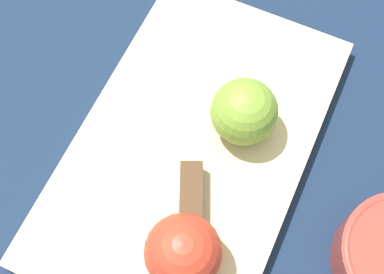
# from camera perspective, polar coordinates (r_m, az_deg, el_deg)

# --- Properties ---
(ground_plane) EXTENTS (4.00, 4.00, 0.00)m
(ground_plane) POSITION_cam_1_polar(r_m,az_deg,el_deg) (0.61, 0.00, -1.57)
(ground_plane) COLOR #14233D
(cutting_board) EXTENTS (0.41, 0.26, 0.02)m
(cutting_board) POSITION_cam_1_polar(r_m,az_deg,el_deg) (0.60, 0.00, -1.18)
(cutting_board) COLOR #D1B789
(cutting_board) RESTS_ON ground_plane
(apple_half_left) EXTENTS (0.07, 0.07, 0.07)m
(apple_half_left) POSITION_cam_1_polar(r_m,az_deg,el_deg) (0.57, 5.56, 2.67)
(apple_half_left) COLOR olive
(apple_half_left) RESTS_ON cutting_board
(apple_half_right) EXTENTS (0.08, 0.08, 0.08)m
(apple_half_right) POSITION_cam_1_polar(r_m,az_deg,el_deg) (0.52, -0.91, -12.21)
(apple_half_right) COLOR red
(apple_half_right) RESTS_ON cutting_board
(knife) EXTENTS (0.15, 0.08, 0.02)m
(knife) POSITION_cam_1_polar(r_m,az_deg,el_deg) (0.56, -0.10, -7.05)
(knife) COLOR silver
(knife) RESTS_ON cutting_board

